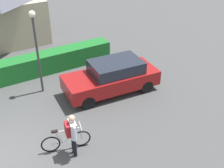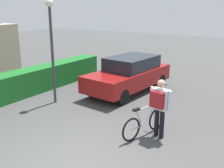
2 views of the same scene
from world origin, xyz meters
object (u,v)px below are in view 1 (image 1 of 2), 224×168
person_rider (72,132)px  bicycle (66,141)px  parked_car_near (112,77)px  street_lamp (36,41)px

person_rider → bicycle: bearing=104.4°
parked_car_near → street_lamp: size_ratio=1.15×
bicycle → street_lamp: street_lamp is taller
bicycle → person_rider: bearing=-75.6°
parked_car_near → person_rider: 4.23m
bicycle → person_rider: size_ratio=1.02×
bicycle → person_rider: 0.74m
person_rider → street_lamp: size_ratio=0.44×
bicycle → person_rider: person_rider is taller
street_lamp → bicycle: bearing=-97.9°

